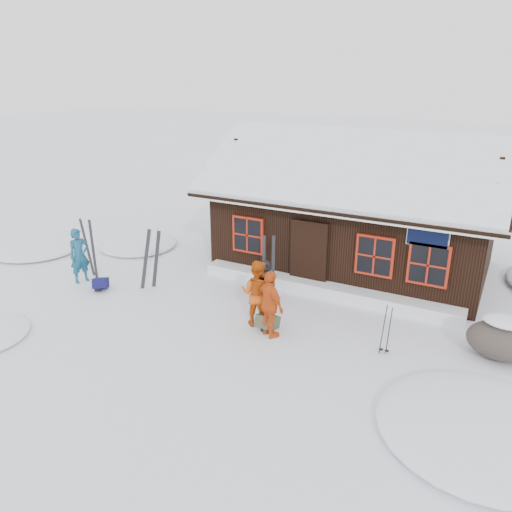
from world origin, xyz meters
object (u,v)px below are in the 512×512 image
object	(u,v)px
backpack_blue	(101,285)
backpack_olive	(267,324)
skier_teal	(79,256)
ski_pair_left	(151,260)
boulder	(503,340)
ski_poles	(386,331)
skier_orange_left	(257,293)
skier_orange_right	(270,305)
skier_crouched	(266,279)

from	to	relation	value
backpack_blue	backpack_olive	size ratio (longest dim) A/B	0.95
skier_teal	ski_pair_left	world-z (taller)	ski_pair_left
boulder	backpack_olive	distance (m)	5.35
boulder	backpack_blue	world-z (taller)	boulder
boulder	backpack_olive	world-z (taller)	boulder
boulder	ski_poles	xyz separation A→B (m)	(-2.34, -1.04, 0.12)
skier_orange_left	boulder	world-z (taller)	skier_orange_left
skier_orange_right	ski_pair_left	world-z (taller)	ski_pair_left
ski_poles	boulder	bearing A→B (deg)	23.93
ski_pair_left	backpack_olive	xyz separation A→B (m)	(4.15, -0.69, -0.73)
skier_orange_left	backpack_olive	size ratio (longest dim) A/B	3.13
skier_teal	backpack_blue	world-z (taller)	skier_teal
boulder	backpack_blue	bearing A→B (deg)	-172.26
backpack_blue	skier_orange_right	bearing A→B (deg)	-35.77
skier_teal	skier_orange_right	world-z (taller)	skier_orange_right
skier_crouched	ski_pair_left	xyz separation A→B (m)	(-3.28, -0.93, 0.32)
backpack_olive	backpack_blue	bearing A→B (deg)	-170.56
skier_orange_right	backpack_olive	distance (m)	0.77
skier_orange_left	ski_poles	world-z (taller)	skier_orange_left
skier_teal	skier_crouched	xyz separation A→B (m)	(5.47, 1.58, -0.27)
skier_crouched	boulder	world-z (taller)	skier_crouched
ski_pair_left	backpack_blue	xyz separation A→B (m)	(-1.24, -0.84, -0.74)
skier_orange_left	skier_teal	bearing A→B (deg)	-8.41
skier_crouched	ski_poles	bearing A→B (deg)	-26.68
skier_teal	boulder	xyz separation A→B (m)	(11.52, 1.25, -0.38)
backpack_blue	ski_poles	bearing A→B (deg)	-31.80
skier_orange_right	backpack_blue	xyz separation A→B (m)	(-5.59, 0.12, -0.70)
boulder	skier_teal	bearing A→B (deg)	-173.83
ski_pair_left	skier_orange_right	bearing A→B (deg)	-39.59
skier_crouched	backpack_blue	xyz separation A→B (m)	(-4.52, -1.78, -0.42)
skier_teal	ski_poles	xyz separation A→B (m)	(9.18, 0.21, -0.26)
ski_pair_left	ski_poles	world-z (taller)	ski_pair_left
backpack_olive	skier_orange_left	bearing A→B (deg)	169.20
backpack_blue	backpack_olive	xyz separation A→B (m)	(5.39, 0.15, 0.01)
skier_crouched	backpack_olive	bearing A→B (deg)	-68.18
skier_teal	skier_crouched	world-z (taller)	skier_teal
skier_orange_right	skier_crouched	distance (m)	2.19
ski_poles	backpack_olive	xyz separation A→B (m)	(-2.84, -0.24, -0.43)
skier_teal	ski_poles	size ratio (longest dim) A/B	1.36
skier_teal	ski_pair_left	size ratio (longest dim) A/B	0.91
boulder	backpack_olive	xyz separation A→B (m)	(-5.19, -1.28, -0.31)
skier_teal	ski_pair_left	bearing A→B (deg)	-54.34
skier_teal	backpack_olive	xyz separation A→B (m)	(6.34, -0.04, -0.69)
skier_orange_right	boulder	size ratio (longest dim) A/B	1.09
skier_orange_left	skier_crouched	distance (m)	1.61
backpack_blue	ski_pair_left	bearing A→B (deg)	-0.24
skier_crouched	ski_poles	distance (m)	3.96
skier_teal	backpack_olive	world-z (taller)	skier_teal
skier_orange_left	skier_crouched	xyz separation A→B (m)	(-0.50, 1.50, -0.30)
skier_orange_right	backpack_olive	bearing A→B (deg)	-24.35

